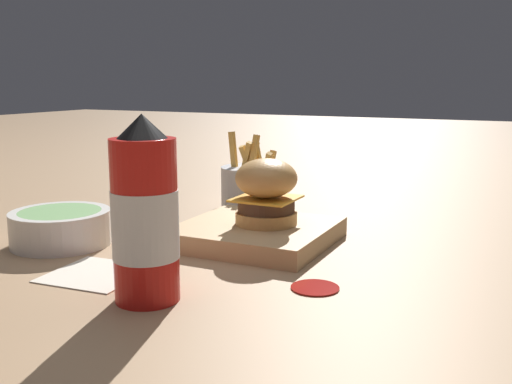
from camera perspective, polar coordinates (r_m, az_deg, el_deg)
name	(u,v)px	position (r m, az deg, el deg)	size (l,w,h in m)	color
ground_plane	(264,244)	(0.91, 0.72, -4.95)	(6.00, 6.00, 0.00)	#9E7A56
serving_board	(256,234)	(0.91, 0.00, -3.99)	(0.22, 0.21, 0.03)	tan
burger	(266,191)	(0.90, 1.00, 0.09)	(0.09, 0.09, 0.10)	tan
ketchup_bottle	(145,217)	(0.67, -10.52, -2.35)	(0.07, 0.07, 0.21)	red
fries_basket	(252,186)	(1.15, -0.37, 0.57)	(0.12, 0.12, 0.15)	#B7B7BC
side_bowl	(61,227)	(0.95, -18.10, -3.16)	(0.15, 0.15, 0.05)	silver
spoon	(151,206)	(1.17, -9.95, -1.29)	(0.10, 0.17, 0.01)	#B2B2B7
ketchup_puddle	(315,287)	(0.73, 5.64, -8.99)	(0.06, 0.06, 0.00)	#9E140F
parchment_square	(96,273)	(0.80, -14.96, -7.47)	(0.12, 0.12, 0.00)	beige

